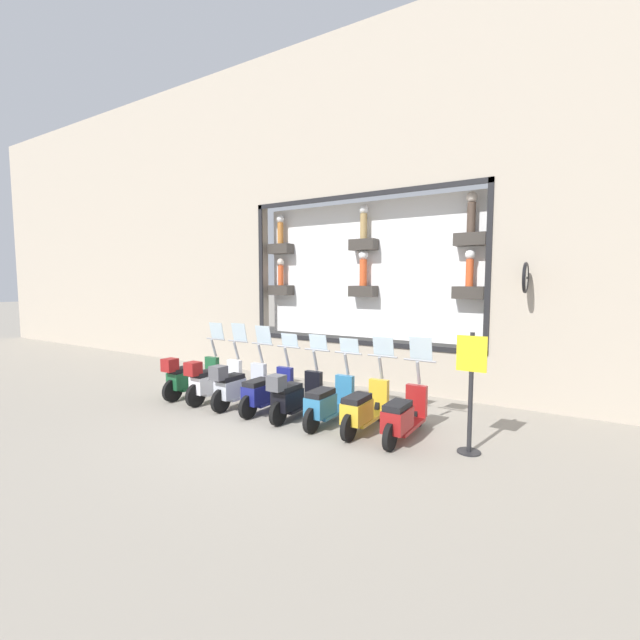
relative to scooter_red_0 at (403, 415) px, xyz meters
The scene contains 11 objects.
ground_plane 2.46m from the scooter_red_0, 101.23° to the left, with size 120.00×120.00×0.00m, color gray.
building_facade 5.69m from the scooter_red_0, 37.20° to the left, with size 1.23×36.00×8.85m.
scooter_red_0 is the anchor object (origin of this frame).
scooter_yellow_1 0.74m from the scooter_red_0, 89.97° to the left, with size 1.79×0.60×1.61m.
scooter_teal_2 1.48m from the scooter_red_0, 90.12° to the left, with size 1.79×0.60×1.53m.
scooter_black_3 2.22m from the scooter_red_0, 91.72° to the left, with size 1.79×0.61×1.56m.
scooter_navy_4 2.96m from the scooter_red_0, 90.04° to the left, with size 1.79×0.60×1.53m.
scooter_silver_5 3.70m from the scooter_red_0, 90.92° to the left, with size 1.80×0.60×1.66m.
scooter_white_6 4.44m from the scooter_red_0, 90.73° to the left, with size 1.80×0.61×1.68m.
scooter_green_7 5.18m from the scooter_red_0, 90.63° to the left, with size 1.80×0.61×1.66m.
shop_sign_post 1.24m from the scooter_red_0, 90.21° to the right, with size 0.36×0.45×1.89m.
Camera 1 is at (-6.24, -4.90, 2.66)m, focal length 24.00 mm.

